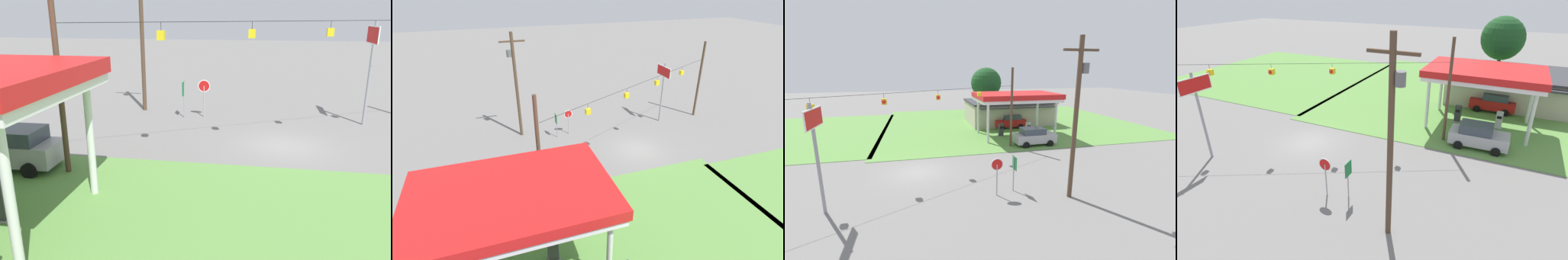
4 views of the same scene
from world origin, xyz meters
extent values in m
plane|color=slate|center=(0.00, 0.00, 0.00)|extent=(160.00, 160.00, 0.00)
cube|color=#5B8E42|center=(13.55, 17.13, 0.02)|extent=(36.00, 28.00, 0.04)
cube|color=#5B8E42|center=(-16.00, 16.00, 0.02)|extent=(24.00, 24.00, 0.04)
cube|color=silver|center=(11.55, 9.17, 4.45)|extent=(9.21, 5.99, 0.35)
cube|color=red|center=(11.55, 9.17, 4.90)|extent=(9.41, 6.19, 0.55)
cylinder|color=silver|center=(7.55, 6.77, 2.14)|extent=(0.28, 0.28, 4.28)
cylinder|color=silver|center=(15.56, 6.77, 2.14)|extent=(0.28, 0.28, 4.28)
cylinder|color=silver|center=(7.55, 11.57, 2.14)|extent=(0.28, 0.28, 4.28)
cylinder|color=silver|center=(15.56, 11.57, 2.14)|extent=(0.28, 0.28, 4.28)
cube|color=#B2A893|center=(13.39, 17.13, 1.57)|extent=(11.79, 7.84, 3.13)
cube|color=#333338|center=(13.39, 17.13, 3.25)|extent=(12.09, 8.14, 0.24)
cube|color=#333338|center=(13.39, 12.86, 2.88)|extent=(10.61, 0.70, 0.20)
cube|color=gray|center=(9.80, 9.17, 0.06)|extent=(0.71, 0.56, 0.12)
cube|color=#333338|center=(9.80, 9.17, 0.85)|extent=(0.55, 0.40, 1.46)
cube|color=black|center=(9.80, 8.95, 1.14)|extent=(0.39, 0.03, 0.24)
cube|color=gray|center=(13.31, 9.17, 0.06)|extent=(0.71, 0.56, 0.12)
cube|color=silver|center=(13.31, 9.17, 0.85)|extent=(0.55, 0.40, 1.46)
cube|color=black|center=(13.31, 8.95, 1.14)|extent=(0.39, 0.03, 0.24)
cube|color=#9E9EA3|center=(12.20, 4.95, 0.80)|extent=(4.36, 1.92, 0.92)
cube|color=#333D47|center=(11.94, 4.94, 1.57)|extent=(2.41, 1.74, 0.63)
cylinder|color=black|center=(13.53, 5.91, 0.34)|extent=(0.68, 0.23, 0.68)
cylinder|color=black|center=(13.56, 4.02, 0.34)|extent=(0.68, 0.23, 0.68)
cylinder|color=black|center=(10.84, 5.87, 0.34)|extent=(0.68, 0.23, 0.68)
cylinder|color=black|center=(10.88, 3.98, 0.34)|extent=(0.68, 0.23, 0.68)
cube|color=#AD1414|center=(12.36, 13.39, 0.80)|extent=(4.23, 1.89, 0.92)
cube|color=#333D47|center=(12.61, 13.39, 1.56)|extent=(2.33, 1.72, 0.61)
cylinder|color=black|center=(11.04, 12.46, 0.34)|extent=(0.68, 0.23, 0.68)
cylinder|color=black|center=(11.06, 14.35, 0.34)|extent=(0.68, 0.23, 0.68)
cylinder|color=black|center=(13.66, 12.44, 0.34)|extent=(0.68, 0.23, 0.68)
cylinder|color=black|center=(13.67, 14.33, 0.34)|extent=(0.68, 0.23, 0.68)
cylinder|color=#99999E|center=(4.98, -5.08, 1.05)|extent=(0.08, 0.08, 2.10)
cylinder|color=white|center=(4.98, -5.08, 2.10)|extent=(0.80, 0.03, 0.80)
cylinder|color=red|center=(4.98, -5.08, 2.10)|extent=(0.70, 0.03, 0.70)
cylinder|color=gray|center=(-5.08, -4.88, 3.13)|extent=(0.18, 0.18, 6.26)
cube|color=white|center=(-4.98, -4.88, 5.45)|extent=(0.06, 2.39, 1.03)
cube|color=red|center=(-4.98, -4.88, 5.45)|extent=(0.07, 2.27, 0.91)
cylinder|color=gray|center=(6.24, -4.71, 1.20)|extent=(0.07, 0.07, 2.40)
cube|color=#146B33|center=(6.29, -4.71, 1.95)|extent=(0.04, 0.70, 0.90)
cylinder|color=#4C3828|center=(9.42, -6.32, 4.89)|extent=(0.28, 0.28, 9.78)
cube|color=#4C3828|center=(9.42, -6.32, 8.98)|extent=(2.20, 0.14, 0.14)
cylinder|color=#59595B|center=(9.77, -6.32, 7.98)|extent=(0.44, 0.44, 0.60)
cylinder|color=#4C3828|center=(9.53, 5.00, 4.05)|extent=(0.24, 0.24, 8.09)
cylinder|color=black|center=(0.00, 0.00, 6.31)|extent=(19.08, 10.02, 0.02)
cylinder|color=black|center=(-5.72, -3.00, 6.14)|extent=(0.02, 0.02, 0.35)
cube|color=yellow|center=(-5.72, -3.00, 5.76)|extent=(0.32, 0.32, 0.40)
sphere|color=yellow|center=(-5.72, -3.17, 5.76)|extent=(0.28, 0.28, 0.28)
cylinder|color=black|center=(-1.91, -1.00, 6.14)|extent=(0.02, 0.02, 0.35)
cube|color=yellow|center=(-1.91, -1.00, 5.76)|extent=(0.32, 0.32, 0.40)
sphere|color=red|center=(-1.91, -1.17, 5.76)|extent=(0.28, 0.28, 0.28)
cylinder|color=black|center=(1.91, 1.00, 6.14)|extent=(0.02, 0.02, 0.35)
cube|color=yellow|center=(1.91, 1.00, 5.76)|extent=(0.32, 0.32, 0.40)
sphere|color=red|center=(1.91, 0.83, 5.76)|extent=(0.28, 0.28, 0.28)
cylinder|color=black|center=(5.72, 3.00, 6.14)|extent=(0.02, 0.02, 0.35)
cube|color=yellow|center=(5.72, 3.00, 5.76)|extent=(0.32, 0.32, 0.40)
sphere|color=yellow|center=(5.72, 2.83, 5.76)|extent=(0.28, 0.28, 0.28)
cylinder|color=#4C3828|center=(11.74, 23.88, 1.77)|extent=(0.44, 0.44, 3.53)
sphere|color=#19471E|center=(11.74, 23.88, 5.60)|extent=(5.17, 5.17, 5.17)
camera|label=1|loc=(1.57, 19.29, 6.70)|focal=35.00mm
camera|label=2|loc=(11.80, 20.93, 13.87)|focal=28.00mm
camera|label=3|loc=(0.41, -19.85, 7.95)|focal=24.00mm
camera|label=4|loc=(13.74, -17.28, 11.25)|focal=28.00mm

